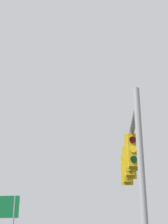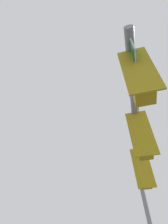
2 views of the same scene
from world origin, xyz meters
name	(u,v)px [view 2 (image 2 of 2)]	position (x,y,z in m)	size (l,w,h in m)	color
signal_pole_near	(143,161)	(-2.16, -5.91, 4.34)	(6.51, 0.78, 5.77)	gray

